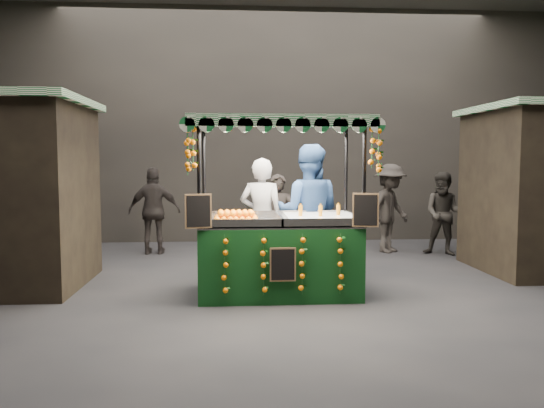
{
  "coord_description": "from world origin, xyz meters",
  "views": [
    {
      "loc": [
        -0.91,
        -6.59,
        1.74
      ],
      "look_at": [
        -0.38,
        0.83,
        1.14
      ],
      "focal_mm": 35.49,
      "sensor_mm": 36.0,
      "label": 1
    }
  ],
  "objects": [
    {
      "name": "ground",
      "position": [
        0.0,
        0.0,
        0.0
      ],
      "size": [
        12.0,
        12.0,
        0.0
      ],
      "primitive_type": "plane",
      "color": "black",
      "rests_on": "ground"
    },
    {
      "name": "market_hall",
      "position": [
        0.0,
        0.0,
        3.38
      ],
      "size": [
        12.1,
        10.1,
        5.05
      ],
      "color": "black",
      "rests_on": "ground"
    },
    {
      "name": "juice_stall",
      "position": [
        -0.31,
        0.26,
        0.71
      ],
      "size": [
        2.36,
        1.39,
        2.28
      ],
      "color": "black",
      "rests_on": "ground"
    },
    {
      "name": "vendor_grey",
      "position": [
        -0.5,
        1.2,
        0.89
      ],
      "size": [
        0.74,
        0.58,
        1.78
      ],
      "rotation": [
        0.0,
        0.0,
        2.88
      ],
      "color": "gray",
      "rests_on": "ground"
    },
    {
      "name": "vendor_blue",
      "position": [
        0.17,
        1.08,
        0.99
      ],
      "size": [
        1.1,
        0.94,
        1.98
      ],
      "rotation": [
        0.0,
        0.0,
        2.93
      ],
      "color": "navy",
      "rests_on": "ground"
    },
    {
      "name": "shopper_0",
      "position": [
        -0.2,
        1.92,
        0.77
      ],
      "size": [
        0.62,
        0.48,
        1.53
      ],
      "rotation": [
        0.0,
        0.0,
        -0.22
      ],
      "color": "black",
      "rests_on": "ground"
    },
    {
      "name": "shopper_1",
      "position": [
        2.97,
        3.01,
        0.77
      ],
      "size": [
        0.94,
        0.87,
        1.54
      ],
      "rotation": [
        0.0,
        0.0,
        -0.49
      ],
      "color": "black",
      "rests_on": "ground"
    },
    {
      "name": "shopper_2",
      "position": [
        -2.39,
        3.52,
        0.81
      ],
      "size": [
        0.95,
        0.4,
        1.62
      ],
      "rotation": [
        0.0,
        0.0,
        3.14
      ],
      "color": "black",
      "rests_on": "ground"
    },
    {
      "name": "shopper_3",
      "position": [
        2.06,
        3.39,
        0.84
      ],
      "size": [
        1.23,
        1.19,
        1.68
      ],
      "rotation": [
        0.0,
        0.0,
        0.72
      ],
      "color": "#2A2622",
      "rests_on": "ground"
    },
    {
      "name": "shopper_4",
      "position": [
        -4.5,
        2.76,
        0.96
      ],
      "size": [
        1.01,
        0.73,
        1.91
      ],
      "rotation": [
        0.0,
        0.0,
        3.27
      ],
      "color": "#292521",
      "rests_on": "ground"
    },
    {
      "name": "shopper_5",
      "position": [
        3.86,
        3.04,
        0.76
      ],
      "size": [
        1.34,
        1.28,
        1.52
      ],
      "rotation": [
        0.0,
        0.0,
        2.4
      ],
      "color": "black",
      "rests_on": "ground"
    }
  ]
}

